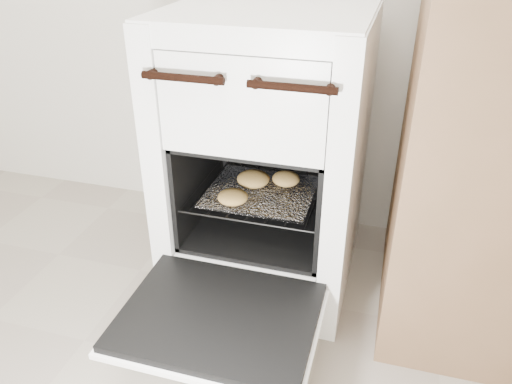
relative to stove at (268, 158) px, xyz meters
The scene contains 5 objects.
stove is the anchor object (origin of this frame).
oven_door 0.53m from the stove, 90.00° to the right, with size 0.51×0.40×0.04m.
oven_rack 0.10m from the stove, 90.00° to the right, with size 0.41×0.40×0.01m.
foil_sheet 0.11m from the stove, 90.00° to the right, with size 0.32×0.28×0.01m, color white.
baked_rolls 0.10m from the stove, 99.20° to the right, with size 0.23×0.26×0.05m.
Camera 1 is at (0.45, -0.19, 1.10)m, focal length 35.00 mm.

